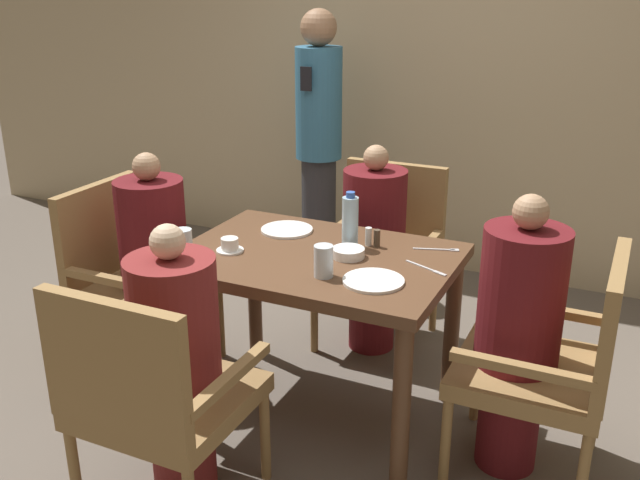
{
  "coord_description": "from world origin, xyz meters",
  "views": [
    {
      "loc": [
        1.2,
        -2.51,
        1.86
      ],
      "look_at": [
        0.0,
        0.04,
        0.82
      ],
      "focal_mm": 40.0,
      "sensor_mm": 36.0,
      "label": 1
    }
  ],
  "objects": [
    {
      "name": "ground_plane",
      "position": [
        0.0,
        0.0,
        0.0
      ],
      "size": [
        16.0,
        16.0,
        0.0
      ],
      "primitive_type": "plane",
      "color": "#60564C"
    },
    {
      "name": "dining_table",
      "position": [
        0.0,
        0.0,
        0.65
      ],
      "size": [
        1.15,
        0.82,
        0.77
      ],
      "color": "brown",
      "rests_on": "ground_plane"
    },
    {
      "name": "salt_shaker",
      "position": [
        0.16,
        0.19,
        0.81
      ],
      "size": [
        0.03,
        0.03,
        0.08
      ],
      "color": "white",
      "rests_on": "dining_table"
    },
    {
      "name": "pepper_shaker",
      "position": [
        0.2,
        0.19,
        0.81
      ],
      "size": [
        0.03,
        0.03,
        0.08
      ],
      "color": "#4C3D2D",
      "rests_on": "dining_table"
    },
    {
      "name": "diner_in_far_chair",
      "position": [
        -0.0,
        0.69,
        0.56
      ],
      "size": [
        0.32,
        0.32,
        1.1
      ],
      "color": "#5B1419",
      "rests_on": "ground_plane"
    },
    {
      "name": "chair_near_corner",
      "position": [
        -0.23,
        -0.83,
        0.51
      ],
      "size": [
        0.56,
        0.56,
        0.93
      ],
      "color": "olive",
      "rests_on": "ground_plane"
    },
    {
      "name": "diner_in_near_chair",
      "position": [
        -0.23,
        -0.69,
        0.56
      ],
      "size": [
        0.32,
        0.32,
        1.08
      ],
      "color": "maroon",
      "rests_on": "ground_plane"
    },
    {
      "name": "glass_tall_near",
      "position": [
        0.13,
        -0.2,
        0.83
      ],
      "size": [
        0.08,
        0.08,
        0.13
      ],
      "color": "silver",
      "rests_on": "dining_table"
    },
    {
      "name": "chair_left_side",
      "position": [
        -1.0,
        0.0,
        0.51
      ],
      "size": [
        0.56,
        0.56,
        0.93
      ],
      "color": "olive",
      "rests_on": "ground_plane"
    },
    {
      "name": "plate_main_right",
      "position": [
        -0.25,
        0.21,
        0.77
      ],
      "size": [
        0.24,
        0.24,
        0.01
      ],
      "color": "white",
      "rests_on": "dining_table"
    },
    {
      "name": "knife_beside_plate",
      "position": [
        0.47,
        0.04,
        0.77
      ],
      "size": [
        0.19,
        0.1,
        0.0
      ],
      "color": "silver",
      "rests_on": "dining_table"
    },
    {
      "name": "chair_right_side",
      "position": [
        1.0,
        0.0,
        0.51
      ],
      "size": [
        0.56,
        0.56,
        0.93
      ],
      "color": "olive",
      "rests_on": "ground_plane"
    },
    {
      "name": "diner_in_left_chair",
      "position": [
        -0.85,
        0.0,
        0.58
      ],
      "size": [
        0.32,
        0.32,
        1.12
      ],
      "color": "#5B1419",
      "rests_on": "ground_plane"
    },
    {
      "name": "teacup_with_saucer",
      "position": [
        -0.35,
        -0.12,
        0.79
      ],
      "size": [
        0.12,
        0.12,
        0.06
      ],
      "color": "white",
      "rests_on": "dining_table"
    },
    {
      "name": "plate_main_left",
      "position": [
        0.32,
        -0.17,
        0.77
      ],
      "size": [
        0.24,
        0.24,
        0.01
      ],
      "color": "white",
      "rests_on": "dining_table"
    },
    {
      "name": "fork_beside_plate",
      "position": [
        0.46,
        0.27,
        0.77
      ],
      "size": [
        0.19,
        0.08,
        0.0
      ],
      "color": "silver",
      "rests_on": "dining_table"
    },
    {
      "name": "wall_back",
      "position": [
        0.0,
        1.96,
        1.4
      ],
      "size": [
        8.0,
        0.06,
        2.8
      ],
      "color": "tan",
      "rests_on": "ground_plane"
    },
    {
      "name": "standing_host",
      "position": [
        -0.67,
        1.45,
        0.91
      ],
      "size": [
        0.29,
        0.32,
        1.69
      ],
      "color": "#2D2D33",
      "rests_on": "ground_plane"
    },
    {
      "name": "water_bottle",
      "position": [
        0.09,
        0.15,
        0.88
      ],
      "size": [
        0.07,
        0.07,
        0.24
      ],
      "color": "#A3C6DB",
      "rests_on": "dining_table"
    },
    {
      "name": "diner_in_right_chair",
      "position": [
        0.85,
        0.0,
        0.59
      ],
      "size": [
        0.32,
        0.32,
        1.14
      ],
      "color": "#5B1419",
      "rests_on": "ground_plane"
    },
    {
      "name": "chair_far_side",
      "position": [
        0.0,
        0.83,
        0.51
      ],
      "size": [
        0.56,
        0.56,
        0.93
      ],
      "color": "olive",
      "rests_on": "ground_plane"
    },
    {
      "name": "bowl_small",
      "position": [
        0.14,
        0.03,
        0.79
      ],
      "size": [
        0.14,
        0.14,
        0.04
      ],
      "color": "white",
      "rests_on": "dining_table"
    },
    {
      "name": "glass_tall_mid",
      "position": [
        -0.47,
        -0.27,
        0.83
      ],
      "size": [
        0.08,
        0.08,
        0.13
      ],
      "color": "silver",
      "rests_on": "dining_table"
    }
  ]
}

